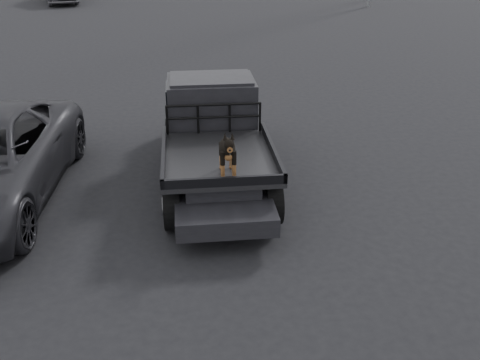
{
  "coord_description": "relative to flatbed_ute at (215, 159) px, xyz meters",
  "views": [
    {
      "loc": [
        -0.25,
        -7.06,
        4.56
      ],
      "look_at": [
        0.52,
        -0.18,
        1.21
      ],
      "focal_mm": 40.0,
      "sensor_mm": 36.0,
      "label": 1
    }
  ],
  "objects": [
    {
      "name": "headache_rack",
      "position": [
        0.0,
        0.2,
        0.74
      ],
      "size": [
        1.8,
        0.08,
        0.55
      ],
      "primitive_type": null,
      "color": "black",
      "rests_on": "flatbed_ute"
    },
    {
      "name": "ground",
      "position": [
        -0.33,
        -2.34,
        -0.46
      ],
      "size": [
        120.0,
        120.0,
        0.0
      ],
      "primitive_type": "plane",
      "color": "black",
      "rests_on": "ground"
    },
    {
      "name": "flatbed_ute",
      "position": [
        0.0,
        0.0,
        0.0
      ],
      "size": [
        2.0,
        5.4,
        0.92
      ],
      "primitive_type": null,
      "color": "black",
      "rests_on": "ground"
    },
    {
      "name": "ute_cab",
      "position": [
        0.0,
        0.95,
        0.9
      ],
      "size": [
        1.72,
        1.3,
        0.88
      ],
      "primitive_type": null,
      "color": "black",
      "rests_on": "flatbed_ute"
    },
    {
      "name": "dog",
      "position": [
        0.09,
        -1.66,
        0.83
      ],
      "size": [
        0.32,
        0.6,
        0.74
      ],
      "primitive_type": null,
      "color": "black",
      "rests_on": "flatbed_ute"
    }
  ]
}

